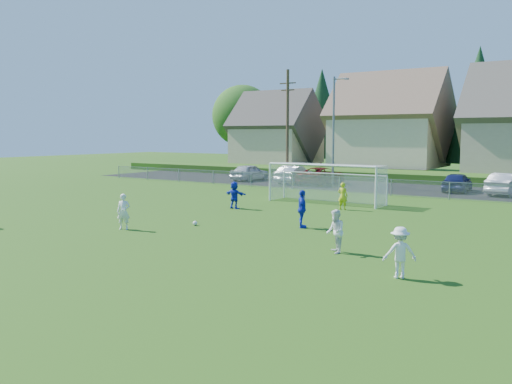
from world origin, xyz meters
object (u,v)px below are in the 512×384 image
player_blue_b (234,195)px  car_c (321,176)px  car_b (294,175)px  player_white_a (124,212)px  player_white_c (400,252)px  goalkeeper (343,196)px  car_f (507,184)px  soccer_ball (195,223)px  car_a (250,172)px  player_blue_a (302,209)px  car_e (457,182)px  soccer_goal (327,177)px  player_white_b (335,231)px

player_blue_b → car_c: 16.53m
car_b → player_white_a: bearing=97.0°
player_white_c → player_blue_b: player_blue_b is taller
goalkeeper → car_b: (-10.73, 12.90, -0.01)m
car_f → player_white_a: bearing=71.9°
player_white_c → car_c: player_white_c is taller
player_blue_b → car_c: size_ratio=0.30×
player_white_c → player_blue_b: size_ratio=0.99×
goalkeeper → car_c: 15.48m
soccer_ball → goalkeeper: (3.49, 8.95, 0.68)m
player_white_c → car_f: 26.23m
player_white_c → player_white_a: bearing=-38.0°
player_white_a → car_c: (-2.66, 24.72, -0.07)m
player_white_c → car_c: size_ratio=0.29×
player_white_c → car_b: (-18.55, 25.58, -0.01)m
car_b → car_a: bearing=-8.0°
car_a → car_c: (7.53, -0.00, -0.02)m
player_blue_a → player_blue_b: (-6.48, 3.51, -0.09)m
player_white_a → player_blue_a: size_ratio=0.92×
car_c → car_e: (11.15, 0.62, -0.02)m
car_c → player_white_a: bearing=96.9°
car_e → soccer_goal: 12.57m
player_white_a → car_b: 25.02m
player_white_b → car_b: 28.14m
player_blue_b → car_b: (-5.30, 16.05, -0.02)m
soccer_goal → car_c: bearing=119.0°
player_white_a → soccer_goal: (3.34, 13.91, 0.81)m
car_b → car_c: 2.58m
goalkeeper → soccer_ball: bearing=66.0°
car_f → soccer_goal: soccer_goal is taller
car_e → car_f: car_f is taller
car_c → player_white_c: bearing=122.5°
player_white_a → car_f: player_white_a is taller
car_e → player_blue_b: bearing=59.9°
player_white_c → player_blue_a: player_blue_a is taller
soccer_ball → player_white_a: 3.38m
player_blue_a → car_f: bearing=-45.4°
player_white_b → player_blue_b: bearing=-163.1°
car_b → soccer_goal: soccer_goal is taller
soccer_ball → car_a: bearing=118.9°
player_white_c → soccer_goal: soccer_goal is taller
player_white_b → goalkeeper: size_ratio=1.02×
player_white_b → soccer_goal: size_ratio=0.22×
player_white_b → car_f: (1.80, 24.16, -0.02)m
car_f → player_white_b: bearing=93.2°
player_white_c → player_white_b: bearing=-66.3°
player_white_b → player_white_c: (3.14, -2.04, -0.02)m
player_blue_a → car_e: player_blue_a is taller
player_white_c → car_a: player_white_c is taller
player_white_b → car_a: bearing=-176.0°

